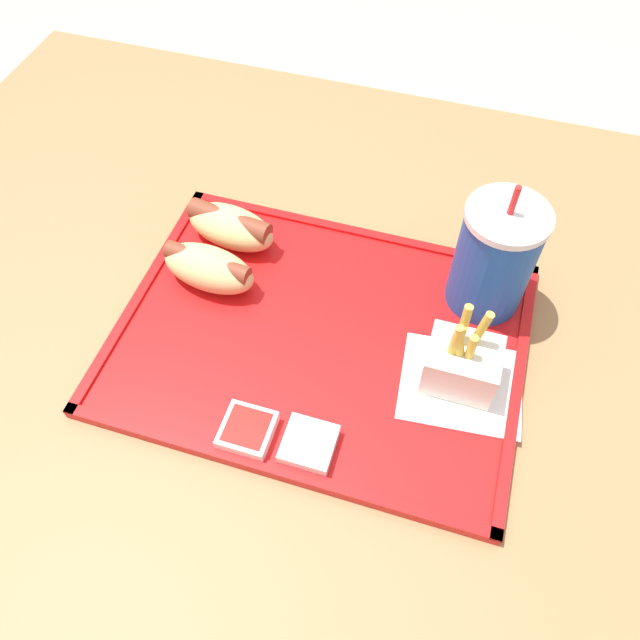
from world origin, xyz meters
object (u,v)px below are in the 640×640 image
at_px(soda_cup, 494,258).
at_px(sauce_cup_ketchup, 247,430).
at_px(sauce_cup_mayo, 309,444).
at_px(hot_dog_near, 209,268).
at_px(hot_dog_far, 231,226).
at_px(fries_carton, 461,363).

height_order(soda_cup, sauce_cup_ketchup, soda_cup).
bearing_deg(sauce_cup_mayo, hot_dog_near, 136.07).
distance_m(hot_dog_far, sauce_cup_mayo, 0.30).
bearing_deg(fries_carton, hot_dog_far, 158.86).
bearing_deg(soda_cup, sauce_cup_ketchup, -129.24).
distance_m(hot_dog_near, sauce_cup_mayo, 0.25).
height_order(soda_cup, hot_dog_near, soda_cup).
xyz_separation_m(soda_cup, sauce_cup_mayo, (-0.14, -0.25, -0.06)).
distance_m(soda_cup, sauce_cup_mayo, 0.29).
bearing_deg(fries_carton, sauce_cup_ketchup, -146.62).
relative_size(hot_dog_far, sauce_cup_ketchup, 2.39).
relative_size(sauce_cup_mayo, sauce_cup_ketchup, 1.00).
relative_size(fries_carton, sauce_cup_mayo, 2.10).
relative_size(soda_cup, hot_dog_far, 1.41).
distance_m(soda_cup, hot_dog_near, 0.33).
height_order(hot_dog_near, sauce_cup_ketchup, hot_dog_near).
bearing_deg(hot_dog_far, sauce_cup_mayo, -53.60).
bearing_deg(fries_carton, soda_cup, 85.46).
height_order(sauce_cup_mayo, sauce_cup_ketchup, same).
relative_size(soda_cup, sauce_cup_mayo, 3.37).
bearing_deg(soda_cup, fries_carton, -94.54).
xyz_separation_m(hot_dog_near, sauce_cup_ketchup, (0.11, -0.18, -0.02)).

